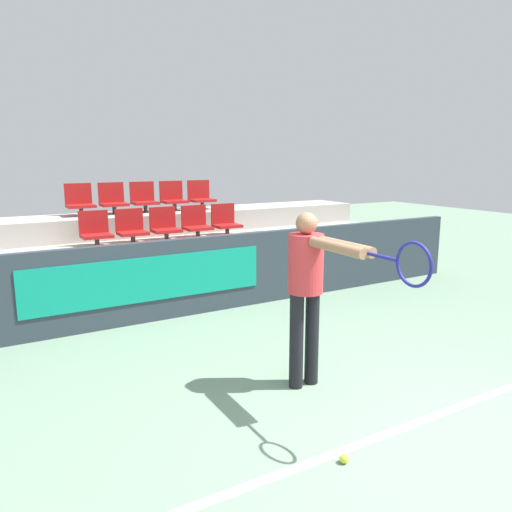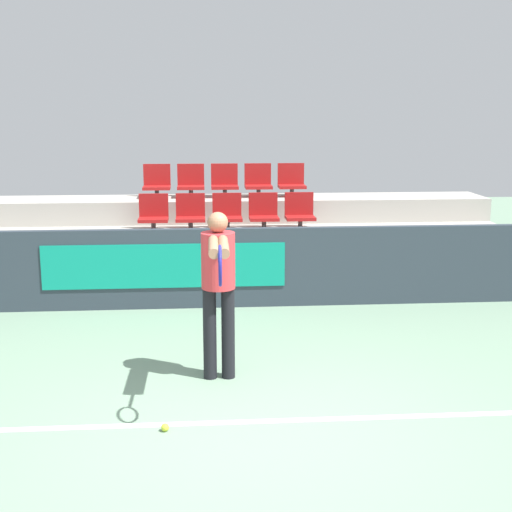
{
  "view_description": "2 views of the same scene",
  "coord_description": "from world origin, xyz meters",
  "px_view_note": "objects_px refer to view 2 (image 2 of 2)",
  "views": [
    {
      "loc": [
        -2.87,
        -2.35,
        2.13
      ],
      "look_at": [
        -0.1,
        2.36,
        1.04
      ],
      "focal_mm": 35.0,
      "sensor_mm": 36.0,
      "label": 1
    },
    {
      "loc": [
        -0.4,
        -5.39,
        2.6
      ],
      "look_at": [
        0.21,
        2.55,
        0.94
      ],
      "focal_mm": 50.0,
      "sensor_mm": 36.0,
      "label": 2
    }
  ],
  "objects_px": {
    "stadium_chair_10": "(157,183)",
    "stadium_chair_11": "(191,182)",
    "stadium_chair_3": "(270,249)",
    "stadium_chair_9": "(300,212)",
    "tennis_ball": "(165,427)",
    "stadium_chair_8": "(264,213)",
    "stadium_chair_7": "(227,213)",
    "stadium_chair_12": "(225,182)",
    "stadium_chair_2": "(230,250)",
    "stadium_chair_4": "(310,249)",
    "stadium_chair_5": "(154,214)",
    "stadium_chair_13": "(258,182)",
    "stadium_chair_1": "(190,251)",
    "tennis_player": "(218,278)",
    "stadium_chair_0": "(150,251)",
    "stadium_chair_6": "(190,213)",
    "stadium_chair_14": "(291,181)"
  },
  "relations": [
    {
      "from": "stadium_chair_6",
      "to": "stadium_chair_7",
      "type": "relative_size",
      "value": 1.0
    },
    {
      "from": "stadium_chair_3",
      "to": "stadium_chair_9",
      "type": "bearing_deg",
      "value": 61.65
    },
    {
      "from": "stadium_chair_8",
      "to": "tennis_player",
      "type": "bearing_deg",
      "value": -100.52
    },
    {
      "from": "stadium_chair_8",
      "to": "tennis_player",
      "type": "xyz_separation_m",
      "value": [
        -0.82,
        -4.41,
        0.03
      ]
    },
    {
      "from": "stadium_chair_2",
      "to": "stadium_chair_7",
      "type": "bearing_deg",
      "value": 90.0
    },
    {
      "from": "stadium_chair_1",
      "to": "stadium_chair_9",
      "type": "xyz_separation_m",
      "value": [
        1.7,
        1.05,
        0.37
      ]
    },
    {
      "from": "tennis_ball",
      "to": "stadium_chair_11",
      "type": "bearing_deg",
      "value": 88.6
    },
    {
      "from": "stadium_chair_0",
      "to": "tennis_player",
      "type": "height_order",
      "value": "tennis_player"
    },
    {
      "from": "stadium_chair_2",
      "to": "tennis_player",
      "type": "xyz_separation_m",
      "value": [
        -0.25,
        -3.36,
        0.4
      ]
    },
    {
      "from": "stadium_chair_6",
      "to": "stadium_chair_5",
      "type": "bearing_deg",
      "value": 180.0
    },
    {
      "from": "stadium_chair_0",
      "to": "stadium_chair_3",
      "type": "bearing_deg",
      "value": 0.0
    },
    {
      "from": "stadium_chair_3",
      "to": "stadium_chair_10",
      "type": "xyz_separation_m",
      "value": [
        -1.7,
        2.1,
        0.75
      ]
    },
    {
      "from": "stadium_chair_12",
      "to": "stadium_chair_0",
      "type": "bearing_deg",
      "value": -118.35
    },
    {
      "from": "stadium_chair_5",
      "to": "stadium_chair_7",
      "type": "bearing_deg",
      "value": 0.0
    },
    {
      "from": "stadium_chair_13",
      "to": "stadium_chair_14",
      "type": "distance_m",
      "value": 0.57
    },
    {
      "from": "stadium_chair_8",
      "to": "stadium_chair_3",
      "type": "bearing_deg",
      "value": -90.0
    },
    {
      "from": "stadium_chair_10",
      "to": "tennis_ball",
      "type": "distance_m",
      "value": 6.68
    },
    {
      "from": "stadium_chair_2",
      "to": "stadium_chair_5",
      "type": "xyz_separation_m",
      "value": [
        -1.14,
        1.05,
        0.37
      ]
    },
    {
      "from": "stadium_chair_8",
      "to": "stadium_chair_9",
      "type": "bearing_deg",
      "value": 0.0
    },
    {
      "from": "stadium_chair_5",
      "to": "stadium_chair_13",
      "type": "relative_size",
      "value": 1.0
    },
    {
      "from": "stadium_chair_9",
      "to": "stadium_chair_11",
      "type": "bearing_deg",
      "value": 148.29
    },
    {
      "from": "stadium_chair_9",
      "to": "stadium_chair_12",
      "type": "xyz_separation_m",
      "value": [
        -1.14,
        1.05,
        0.37
      ]
    },
    {
      "from": "stadium_chair_3",
      "to": "stadium_chair_1",
      "type": "bearing_deg",
      "value": 180.0
    },
    {
      "from": "stadium_chair_4",
      "to": "stadium_chair_10",
      "type": "xyz_separation_m",
      "value": [
        -2.27,
        2.1,
        0.75
      ]
    },
    {
      "from": "stadium_chair_6",
      "to": "stadium_chair_7",
      "type": "xyz_separation_m",
      "value": [
        0.57,
        0.0,
        0.0
      ]
    },
    {
      "from": "stadium_chair_9",
      "to": "stadium_chair_4",
      "type": "bearing_deg",
      "value": -90.0
    },
    {
      "from": "stadium_chair_1",
      "to": "stadium_chair_3",
      "type": "distance_m",
      "value": 1.14
    },
    {
      "from": "stadium_chair_5",
      "to": "stadium_chair_8",
      "type": "bearing_deg",
      "value": 0.0
    },
    {
      "from": "stadium_chair_1",
      "to": "stadium_chair_12",
      "type": "height_order",
      "value": "stadium_chair_12"
    },
    {
      "from": "stadium_chair_1",
      "to": "stadium_chair_13",
      "type": "xyz_separation_m",
      "value": [
        1.14,
        2.1,
        0.75
      ]
    },
    {
      "from": "stadium_chair_0",
      "to": "stadium_chair_2",
      "type": "height_order",
      "value": "same"
    },
    {
      "from": "stadium_chair_11",
      "to": "stadium_chair_14",
      "type": "height_order",
      "value": "same"
    },
    {
      "from": "stadium_chair_12",
      "to": "stadium_chair_8",
      "type": "bearing_deg",
      "value": -61.65
    },
    {
      "from": "stadium_chair_9",
      "to": "tennis_ball",
      "type": "xyz_separation_m",
      "value": [
        -1.86,
        -5.48,
        -0.96
      ]
    },
    {
      "from": "stadium_chair_2",
      "to": "tennis_ball",
      "type": "relative_size",
      "value": 8.34
    },
    {
      "from": "stadium_chair_6",
      "to": "tennis_ball",
      "type": "relative_size",
      "value": 8.34
    },
    {
      "from": "stadium_chair_0",
      "to": "stadium_chair_3",
      "type": "xyz_separation_m",
      "value": [
        1.7,
        0.0,
        0.0
      ]
    },
    {
      "from": "stadium_chair_11",
      "to": "stadium_chair_12",
      "type": "height_order",
      "value": "same"
    },
    {
      "from": "stadium_chair_10",
      "to": "stadium_chair_11",
      "type": "distance_m",
      "value": 0.57
    },
    {
      "from": "stadium_chair_2",
      "to": "stadium_chair_5",
      "type": "distance_m",
      "value": 1.59
    },
    {
      "from": "stadium_chair_2",
      "to": "stadium_chair_8",
      "type": "xyz_separation_m",
      "value": [
        0.57,
        1.05,
        0.37
      ]
    },
    {
      "from": "stadium_chair_1",
      "to": "stadium_chair_8",
      "type": "xyz_separation_m",
      "value": [
        1.14,
        1.05,
        0.37
      ]
    },
    {
      "from": "stadium_chair_2",
      "to": "stadium_chair_4",
      "type": "xyz_separation_m",
      "value": [
        1.14,
        0.0,
        0.0
      ]
    },
    {
      "from": "stadium_chair_5",
      "to": "stadium_chair_1",
      "type": "bearing_deg",
      "value": -61.65
    },
    {
      "from": "stadium_chair_9",
      "to": "stadium_chair_12",
      "type": "bearing_deg",
      "value": 137.18
    },
    {
      "from": "stadium_chair_5",
      "to": "stadium_chair_12",
      "type": "relative_size",
      "value": 1.0
    },
    {
      "from": "stadium_chair_4",
      "to": "stadium_chair_1",
      "type": "bearing_deg",
      "value": 180.0
    },
    {
      "from": "stadium_chair_7",
      "to": "stadium_chair_12",
      "type": "xyz_separation_m",
      "value": [
        0.0,
        1.05,
        0.37
      ]
    },
    {
      "from": "stadium_chair_6",
      "to": "stadium_chair_12",
      "type": "relative_size",
      "value": 1.0
    },
    {
      "from": "stadium_chair_7",
      "to": "stadium_chair_13",
      "type": "xyz_separation_m",
      "value": [
        0.57,
        1.05,
        0.37
      ]
    }
  ]
}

